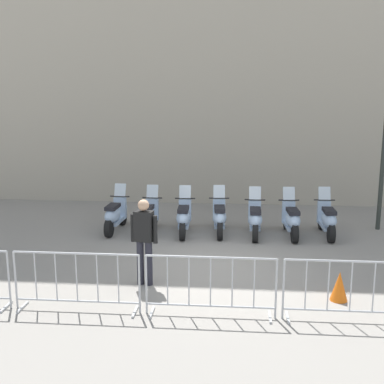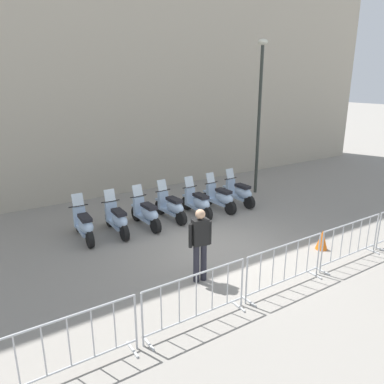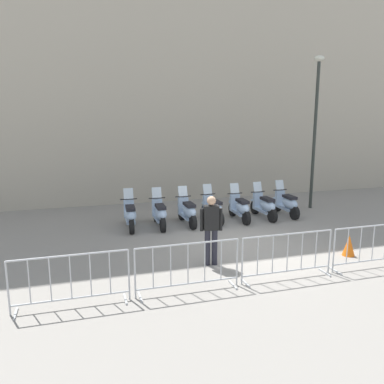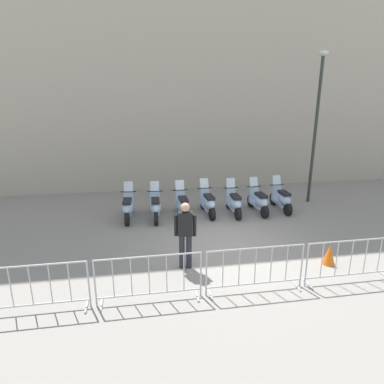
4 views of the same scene
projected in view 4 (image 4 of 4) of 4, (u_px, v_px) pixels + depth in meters
The scene contains 16 objects.
ground_plane at pixel (226, 245), 9.52m from camera, with size 120.00×120.00×0.00m, color gray.
building_facade at pixel (187, 18), 14.41m from camera, with size 28.00×2.40×15.03m, color #B2A893.
motorcycle_0 at pixel (128, 207), 11.35m from camera, with size 0.56×1.73×1.24m.
motorcycle_1 at pixel (156, 207), 11.41m from camera, with size 0.56×1.72×1.24m.
motorcycle_2 at pixel (183, 205), 11.56m from camera, with size 0.56×1.72×1.24m.
motorcycle_3 at pixel (208, 203), 11.82m from camera, with size 0.56×1.73×1.24m.
motorcycle_4 at pixel (234, 203), 11.85m from camera, with size 0.56×1.72×1.24m.
motorcycle_5 at pixel (259, 201), 12.03m from camera, with size 0.56×1.73×1.24m.
motorcycle_6 at pixel (282, 199), 12.27m from camera, with size 0.56×1.72×1.24m.
barrier_segment_0 at pixel (31, 290), 6.42m from camera, with size 2.23×0.45×1.07m.
barrier_segment_1 at pixel (149, 279), 6.78m from camera, with size 2.23×0.45×1.07m.
barrier_segment_2 at pixel (255, 270), 7.15m from camera, with size 2.23×0.45×1.07m.
barrier_segment_3 at pixel (351, 261), 7.52m from camera, with size 2.23×0.45×1.07m.
street_lamp at pixel (317, 115), 12.45m from camera, with size 0.36×0.36×5.81m.
officer_near_row_end at pixel (185, 232), 8.01m from camera, with size 0.54×0.28×1.73m.
traffic_cone at pixel (329, 254), 8.38m from camera, with size 0.32×0.32×0.55m, color orange.
Camera 4 is at (-2.38, -8.41, 4.20)m, focal length 30.45 mm.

